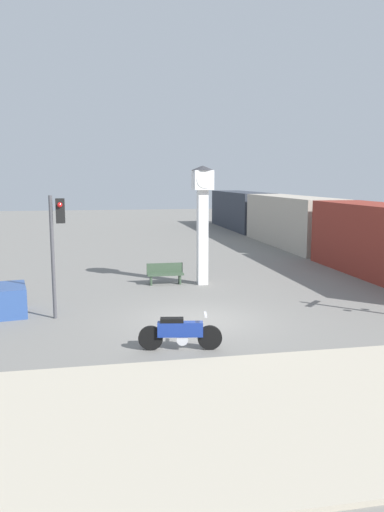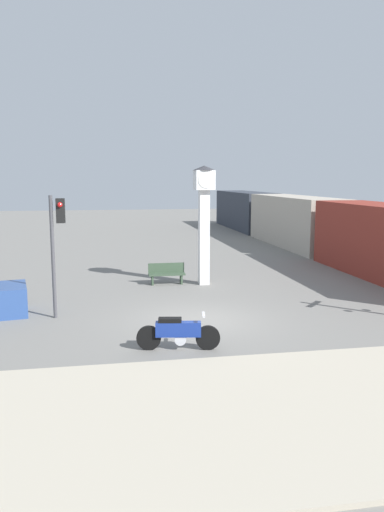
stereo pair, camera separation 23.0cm
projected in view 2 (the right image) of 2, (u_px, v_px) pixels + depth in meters
name	position (u px, v px, depth m)	size (l,w,h in m)	color
ground_plane	(198.00, 321.00, 16.35)	(120.00, 120.00, 0.00)	slate
sidewalk_strip	(262.00, 411.00, 9.86)	(36.00, 6.00, 0.10)	#B2A893
motorcycle	(178.00, 333.00, 13.49)	(2.26, 0.61, 1.00)	black
clock_tower	(204.00, 208.00, 21.50)	(0.99, 0.99, 5.16)	white
freight_train	(295.00, 221.00, 34.51)	(2.80, 36.13, 3.40)	maroon
traffic_light	(57.00, 234.00, 16.28)	(0.50, 0.35, 4.07)	#47474C
bench	(167.00, 273.00, 21.96)	(1.60, 0.44, 0.92)	#384C38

